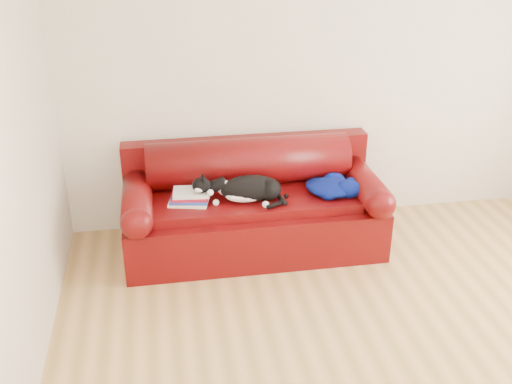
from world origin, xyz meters
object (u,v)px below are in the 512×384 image
at_px(cat, 249,189).
at_px(book_stack, 190,197).
at_px(sofa_base, 253,222).
at_px(blanket, 333,186).

bearing_deg(cat, book_stack, -167.73).
bearing_deg(book_stack, cat, -5.09).
distance_m(sofa_base, cat, 0.38).
bearing_deg(sofa_base, blanket, -8.86).
distance_m(cat, blanket, 0.69).
relative_size(book_stack, cat, 0.53).
relative_size(sofa_base, book_stack, 6.02).
bearing_deg(book_stack, sofa_base, 7.88).
height_order(sofa_base, book_stack, book_stack).
bearing_deg(cat, sofa_base, 83.09).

